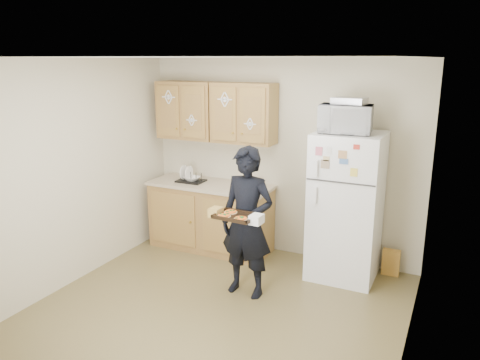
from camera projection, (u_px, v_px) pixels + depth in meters
name	position (u px, v px, depth m)	size (l,w,h in m)	color
floor	(214.00, 314.00, 4.71)	(3.60, 3.60, 0.00)	brown
ceiling	(210.00, 57.00, 4.08)	(3.60, 3.60, 0.00)	white
wall_back	(280.00, 159.00, 5.96)	(3.60, 0.04, 2.50)	beige
wall_front	(68.00, 270.00, 2.82)	(3.60, 0.04, 2.50)	beige
wall_left	(69.00, 175.00, 5.15)	(0.04, 3.60, 2.50)	beige
wall_right	(414.00, 223.00, 3.64)	(0.04, 3.60, 2.50)	beige
refrigerator	(346.00, 206.00, 5.34)	(0.75, 0.70, 1.70)	white
base_cabinet	(211.00, 217.00, 6.25)	(1.60, 0.60, 0.86)	brown
countertop	(210.00, 185.00, 6.13)	(1.64, 0.64, 0.04)	#B3A78A
upper_cab_left	(188.00, 110.00, 6.18)	(0.80, 0.33, 0.75)	brown
upper_cab_right	(244.00, 113.00, 5.83)	(0.80, 0.33, 0.75)	brown
cereal_box	(391.00, 262.00, 5.51)	(0.20, 0.07, 0.32)	#E9CE52
person	(247.00, 223.00, 4.93)	(0.59, 0.39, 1.62)	black
baking_tray	(236.00, 217.00, 4.62)	(0.40, 0.29, 0.04)	black
pizza_front_left	(224.00, 216.00, 4.61)	(0.13, 0.13, 0.02)	orange
pizza_front_right	(241.00, 218.00, 4.52)	(0.13, 0.13, 0.02)	orange
pizza_back_left	(231.00, 212.00, 4.72)	(0.13, 0.13, 0.02)	orange
microwave	(346.00, 119.00, 5.07)	(0.56, 0.38, 0.31)	white
foil_pan	(349.00, 101.00, 5.03)	(0.35, 0.24, 0.07)	silver
dish_rack	(191.00, 176.00, 6.20)	(0.35, 0.27, 0.14)	black
bowl	(192.00, 179.00, 6.21)	(0.21, 0.21, 0.05)	white
soap_bottle	(249.00, 183.00, 5.79)	(0.09, 0.09, 0.19)	white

